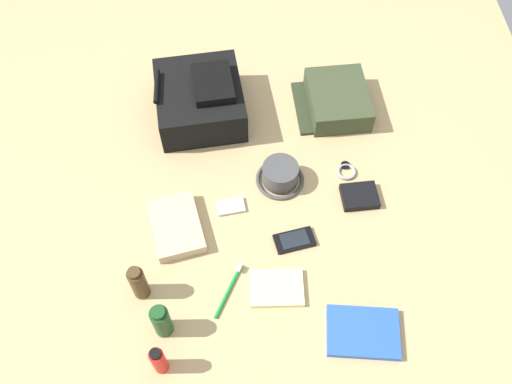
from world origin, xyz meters
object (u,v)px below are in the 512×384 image
at_px(paperback_novel, 363,332).
at_px(wristwatch, 346,171).
at_px(toiletry_pouch, 336,100).
at_px(folded_towel, 176,226).
at_px(sunscreen_spray, 159,360).
at_px(backpack, 200,99).
at_px(bucket_hat, 280,175).
at_px(cologne_bottle, 138,283).
at_px(notepad, 277,288).
at_px(shampoo_bottle, 161,321).
at_px(cell_phone, 294,240).
at_px(media_player, 231,206).
at_px(toothbrush, 230,287).
at_px(wallet, 359,196).

bearing_deg(paperback_novel, wristwatch, -3.24).
height_order(toiletry_pouch, wristwatch, toiletry_pouch).
bearing_deg(folded_towel, sunscreen_spray, 175.67).
distance_m(backpack, toiletry_pouch, 0.46).
relative_size(sunscreen_spray, folded_towel, 0.63).
height_order(bucket_hat, cologne_bottle, cologne_bottle).
xyz_separation_m(bucket_hat, paperback_novel, (-0.50, -0.18, -0.02)).
distance_m(backpack, wristwatch, 0.54).
height_order(backpack, sunscreen_spray, backpack).
xyz_separation_m(wristwatch, notepad, (-0.39, 0.25, 0.00)).
bearing_deg(shampoo_bottle, notepad, -72.58).
bearing_deg(cell_phone, notepad, 156.72).
height_order(sunscreen_spray, media_player, sunscreen_spray).
bearing_deg(folded_towel, toiletry_pouch, -50.08).
distance_m(cologne_bottle, toothbrush, 0.25).
distance_m(cologne_bottle, paperback_novel, 0.62).
height_order(cologne_bottle, media_player, cologne_bottle).
relative_size(sunscreen_spray, toothbrush, 0.79).
relative_size(sunscreen_spray, shampoo_bottle, 0.95).
relative_size(paperback_novel, notepad, 1.38).
bearing_deg(folded_towel, cell_phone, -99.72).
bearing_deg(wristwatch, shampoo_bottle, 130.67).
bearing_deg(shampoo_bottle, paperback_novel, -94.54).
height_order(cell_phone, folded_towel, folded_towel).
bearing_deg(toiletry_pouch, notepad, 159.02).
xyz_separation_m(sunscreen_spray, cologne_bottle, (0.21, 0.06, 0.01)).
distance_m(backpack, toothbrush, 0.65).
bearing_deg(toiletry_pouch, cell_phone, 159.70).
xyz_separation_m(sunscreen_spray, paperback_novel, (0.06, -0.54, -0.05)).
distance_m(media_player, wristwatch, 0.39).
bearing_deg(media_player, shampoo_bottle, 152.79).
bearing_deg(shampoo_bottle, cologne_bottle, 30.92).
distance_m(bucket_hat, folded_towel, 0.36).
bearing_deg(backpack, wallet, -127.53).
xyz_separation_m(bucket_hat, cologne_bottle, (-0.35, 0.41, 0.03)).
xyz_separation_m(cologne_bottle, wristwatch, (0.37, -0.63, -0.06)).
bearing_deg(toothbrush, sunscreen_spray, 138.55).
xyz_separation_m(toiletry_pouch, toothbrush, (-0.64, 0.38, -0.03)).
relative_size(shampoo_bottle, notepad, 0.88).
relative_size(bucket_hat, folded_towel, 0.76).
bearing_deg(wristwatch, notepad, 146.88).
bearing_deg(sunscreen_spray, notepad, -57.66).
relative_size(wristwatch, toothbrush, 0.45).
distance_m(media_player, toothbrush, 0.26).
bearing_deg(shampoo_bottle, toothbrush, -59.34).
xyz_separation_m(toothbrush, folded_towel, (0.20, 0.15, 0.01)).
bearing_deg(backpack, notepad, -162.52).
xyz_separation_m(cologne_bottle, notepad, (-0.01, -0.38, -0.06)).
xyz_separation_m(sunscreen_spray, wallet, (0.48, -0.59, -0.05)).
distance_m(sunscreen_spray, folded_towel, 0.41).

